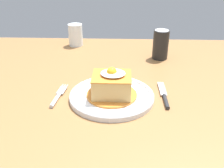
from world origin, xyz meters
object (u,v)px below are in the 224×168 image
(knife, at_px, (165,98))
(drinking_glass, at_px, (76,36))
(soda_can, at_px, (161,45))
(fork, at_px, (58,97))
(main_plate, at_px, (112,96))

(knife, height_order, drinking_glass, drinking_glass)
(soda_can, relative_size, drinking_glass, 1.18)
(knife, height_order, soda_can, soda_can)
(soda_can, bearing_deg, fork, -135.36)
(main_plate, distance_m, soda_can, 0.40)
(soda_can, height_order, drinking_glass, soda_can)
(main_plate, relative_size, knife, 1.60)
(main_plate, height_order, fork, main_plate)
(fork, xyz_separation_m, soda_can, (0.36, 0.36, 0.06))
(fork, xyz_separation_m, knife, (0.33, 0.01, 0.00))
(knife, relative_size, soda_can, 1.33)
(main_plate, distance_m, fork, 0.17)
(fork, relative_size, knife, 0.86)
(drinking_glass, bearing_deg, main_plate, -68.76)
(fork, xyz_separation_m, drinking_glass, (-0.03, 0.52, 0.04))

